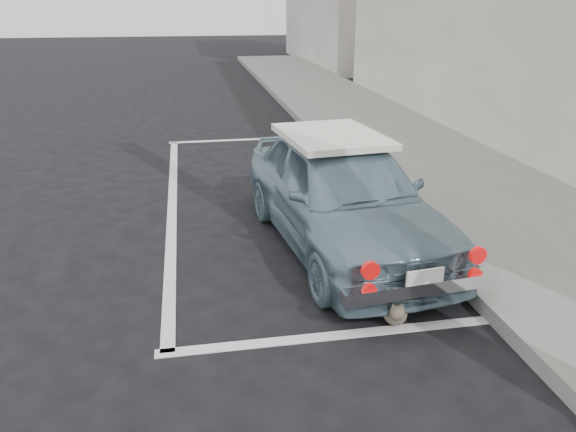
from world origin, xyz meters
name	(u,v)px	position (x,y,z in m)	size (l,w,h in m)	color
ground	(271,310)	(0.00, 0.00, 0.00)	(80.00, 80.00, 0.00)	black
sidewalk	(489,205)	(3.20, 2.00, 0.07)	(2.80, 40.00, 0.15)	slate
pline_rear	(340,335)	(0.50, -0.50, 0.00)	(3.00, 0.12, 0.01)	silver
pline_front	(246,140)	(0.50, 6.50, 0.00)	(3.00, 0.12, 0.01)	silver
pline_side	(172,203)	(-0.90, 3.00, 0.00)	(0.12, 7.00, 0.01)	silver
retro_coupe	(342,193)	(0.98, 1.26, 0.63)	(1.85, 3.78, 1.24)	gray
cat	(395,310)	(1.01, -0.39, 0.12)	(0.30, 0.47, 0.26)	#7A6D5D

